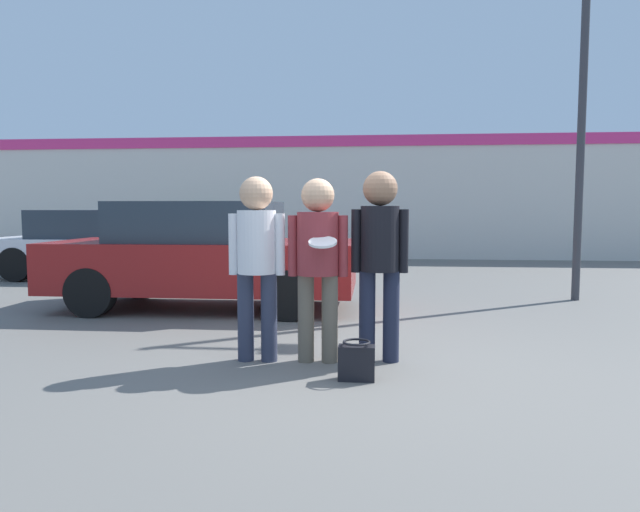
{
  "coord_description": "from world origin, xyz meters",
  "views": [
    {
      "loc": [
        0.18,
        -5.04,
        1.41
      ],
      "look_at": [
        -0.32,
        0.33,
        0.96
      ],
      "focal_mm": 32.0,
      "sensor_mm": 36.0,
      "label": 1
    }
  ],
  "objects": [
    {
      "name": "ground_plane",
      "position": [
        0.0,
        0.0,
        0.0
      ],
      "size": [
        56.0,
        56.0,
        0.0
      ],
      "primitive_type": "plane",
      "color": "#66635E"
    },
    {
      "name": "storefront_building",
      "position": [
        0.0,
        11.09,
        1.75
      ],
      "size": [
        24.0,
        0.22,
        3.44
      ],
      "color": "silver",
      "rests_on": "ground"
    },
    {
      "name": "person_left",
      "position": [
        -0.89,
        0.09,
        1.02
      ],
      "size": [
        0.52,
        0.35,
        1.7
      ],
      "color": "#2D3347",
      "rests_on": "ground"
    },
    {
      "name": "person_middle_with_frisbee",
      "position": [
        -0.32,
        0.11,
        1.01
      ],
      "size": [
        0.55,
        0.57,
        1.68
      ],
      "color": "#665B4C",
      "rests_on": "ground"
    },
    {
      "name": "person_right",
      "position": [
        0.24,
        0.18,
        1.05
      ],
      "size": [
        0.52,
        0.35,
        1.75
      ],
      "color": "#1E2338",
      "rests_on": "ground"
    },
    {
      "name": "parked_car_near",
      "position": [
        -2.21,
        2.8,
        0.76
      ],
      "size": [
        4.2,
        1.8,
        1.51
      ],
      "color": "maroon",
      "rests_on": "ground"
    },
    {
      "name": "parked_car_far",
      "position": [
        -5.43,
        6.2,
        0.7
      ],
      "size": [
        4.25,
        1.92,
        1.38
      ],
      "color": "silver",
      "rests_on": "ground"
    },
    {
      "name": "street_lamp",
      "position": [
        3.54,
        4.03,
        3.88
      ],
      "size": [
        1.45,
        0.35,
        6.37
      ],
      "color": "#38383D",
      "rests_on": "ground"
    },
    {
      "name": "shrub",
      "position": [
        -4.69,
        10.31,
        0.6
      ],
      "size": [
        1.2,
        1.2,
        1.2
      ],
      "color": "#2D6B33",
      "rests_on": "ground"
    },
    {
      "name": "handbag",
      "position": [
        0.05,
        -0.43,
        0.16
      ],
      "size": [
        0.3,
        0.23,
        0.33
      ],
      "color": "black",
      "rests_on": "ground"
    }
  ]
}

